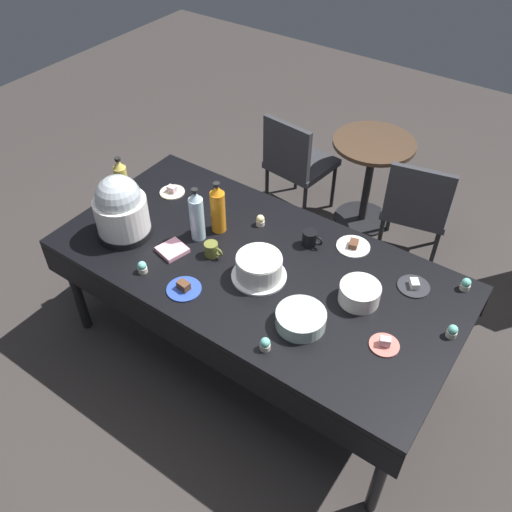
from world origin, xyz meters
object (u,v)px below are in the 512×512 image
frosted_layer_cake (259,268)px  glass_salad_bowl (301,319)px  coffee_mug_olive (212,249)px  slow_cooker (121,209)px  dessert_plate_coral (384,344)px  maroon_chair_right (417,205)px  soda_bottle_ginger_ale (122,180)px  cupcake_rose (265,344)px  cupcake_lemon (466,284)px  cupcake_vanilla (260,220)px  cupcake_berry (142,267)px  dessert_plate_white (353,246)px  potluck_table (256,271)px  ceramic_snack_bowl (360,293)px  round_cafe_table (370,167)px  dessert_plate_cream (172,191)px  soda_bottle_orange_juice (218,209)px  coffee_mug_black (310,238)px  maroon_chair_left (296,160)px  cupcake_mint (452,331)px  dessert_plate_cobalt (184,288)px  dessert_plate_charcoal (414,286)px  soda_bottle_water (197,216)px

frosted_layer_cake → glass_salad_bowl: size_ratio=1.20×
coffee_mug_olive → slow_cooker: bearing=-165.0°
dessert_plate_coral → maroon_chair_right: maroon_chair_right is taller
soda_bottle_ginger_ale → cupcake_rose: bearing=-18.8°
cupcake_lemon → cupcake_vanilla: bearing=-171.4°
cupcake_lemon → cupcake_berry: 1.66m
cupcake_berry → cupcake_vanilla: size_ratio=1.00×
glass_salad_bowl → dessert_plate_white: bearing=94.6°
potluck_table → ceramic_snack_bowl: 0.59m
cupcake_lemon → round_cafe_table: 1.54m
dessert_plate_cream → soda_bottle_orange_juice: 0.49m
round_cafe_table → coffee_mug_black: bearing=-80.6°
cupcake_rose → cupcake_vanilla: 0.89m
slow_cooker → dessert_plate_cream: 0.48m
maroon_chair_left → cupcake_rose: bearing=-62.6°
dessert_plate_cream → cupcake_berry: (0.34, -0.62, 0.02)m
maroon_chair_right → potluck_table: bearing=-107.3°
dessert_plate_cream → coffee_mug_black: 0.95m
cupcake_berry → soda_bottle_orange_juice: (0.11, 0.50, 0.12)m
dessert_plate_white → cupcake_mint: (0.66, -0.30, 0.02)m
dessert_plate_cobalt → cupcake_mint: 1.31m
ceramic_snack_bowl → dessert_plate_cream: (-1.37, 0.15, -0.04)m
soda_bottle_orange_juice → coffee_mug_black: size_ratio=2.63×
slow_cooker → ceramic_snack_bowl: 1.36m
soda_bottle_orange_juice → coffee_mug_olive: size_ratio=2.82×
cupcake_mint → soda_bottle_ginger_ale: soda_bottle_ginger_ale is taller
cupcake_rose → cupcake_vanilla: (-0.53, 0.72, 0.00)m
glass_salad_bowl → dessert_plate_charcoal: 0.64m
maroon_chair_left → round_cafe_table: 0.56m
slow_cooker → ceramic_snack_bowl: bearing=12.6°
cupcake_berry → soda_bottle_orange_juice: soda_bottle_orange_juice is taller
coffee_mug_black → dessert_plate_coral: bearing=-32.6°
cupcake_berry → maroon_chair_right: (0.86, 1.73, -0.29)m
dessert_plate_white → cupcake_rose: cupcake_rose is taller
slow_cooker → coffee_mug_olive: 0.55m
potluck_table → soda_bottle_orange_juice: 0.41m
cupcake_berry → soda_bottle_ginger_ale: 0.69m
dessert_plate_coral → soda_bottle_water: size_ratio=0.43×
coffee_mug_olive → maroon_chair_left: (-0.33, 1.42, -0.30)m
frosted_layer_cake → soda_bottle_water: 0.47m
dessert_plate_cream → soda_bottle_orange_juice: (0.46, -0.11, 0.14)m
cupcake_rose → coffee_mug_black: size_ratio=0.55×
dessert_plate_charcoal → maroon_chair_right: maroon_chair_right is taller
dessert_plate_cobalt → soda_bottle_water: soda_bottle_water is taller
ceramic_snack_bowl → cupcake_lemon: size_ratio=3.03×
coffee_mug_olive → dessert_plate_cobalt: bearing=-81.0°
coffee_mug_black → maroon_chair_left: size_ratio=0.14×
maroon_chair_left → dessert_plate_cobalt: bearing=-77.7°
frosted_layer_cake → glass_salad_bowl: frosted_layer_cake is taller
cupcake_lemon → round_cafe_table: cupcake_lemon is taller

